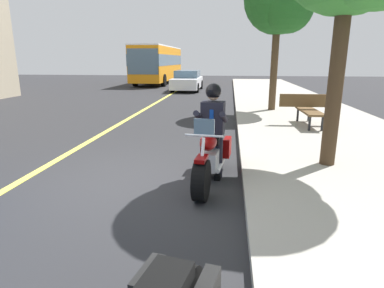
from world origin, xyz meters
name	(u,v)px	position (x,y,z in m)	size (l,w,h in m)	color
ground_plane	(130,183)	(0.00, 0.00, 0.00)	(80.00, 80.00, 0.00)	#28282B
lane_center_stripe	(25,178)	(0.00, -2.00, 0.01)	(60.00, 0.16, 0.01)	#E5DB4C
motorcycle_main	(211,157)	(-0.28, 1.42, 0.45)	(2.22, 0.74, 1.26)	black
rider_main	(213,123)	(-0.46, 1.44, 1.04)	(0.66, 0.60, 1.74)	black
bus_far	(158,63)	(-24.68, -4.87, 1.87)	(11.05, 2.70, 3.30)	orange
car_silver	(187,81)	(-17.85, -1.30, 0.69)	(4.60, 1.92, 1.40)	white
bench_sidewalk	(309,107)	(-5.07, 4.20, 0.71)	(1.81, 1.80, 0.95)	brown
street_tree_curbside	(281,2)	(-8.08, 3.53, 4.23)	(2.80, 2.60, 5.51)	#4C3823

